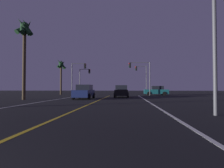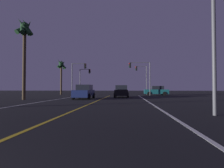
% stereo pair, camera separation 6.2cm
% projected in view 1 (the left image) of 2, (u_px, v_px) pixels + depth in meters
% --- Properties ---
extents(lane_edge_right, '(0.16, 36.97, 0.01)m').
position_uv_depth(lane_edge_right, '(156.00, 106.00, 12.50)').
color(lane_edge_right, silver).
rests_on(lane_edge_right, ground).
extents(lane_edge_left, '(0.16, 36.97, 0.01)m').
position_uv_depth(lane_edge_left, '(20.00, 105.00, 13.32)').
color(lane_edge_left, silver).
rests_on(lane_edge_left, ground).
extents(lane_center_divider, '(0.16, 36.97, 0.01)m').
position_uv_depth(lane_center_divider, '(86.00, 106.00, 12.91)').
color(lane_center_divider, gold).
rests_on(lane_center_divider, ground).
extents(car_crossing_side, '(4.30, 2.02, 1.70)m').
position_uv_depth(car_crossing_side, '(156.00, 91.00, 32.83)').
color(car_crossing_side, black).
rests_on(car_crossing_side, ground).
extents(car_oncoming, '(2.02, 4.30, 1.70)m').
position_uv_depth(car_oncoming, '(84.00, 92.00, 21.33)').
color(car_oncoming, black).
rests_on(car_oncoming, ground).
extents(car_ahead_far, '(2.02, 4.30, 1.70)m').
position_uv_depth(car_ahead_far, '(122.00, 91.00, 25.51)').
color(car_ahead_far, black).
rests_on(car_ahead_far, ground).
extents(traffic_light_near_right, '(3.77, 0.36, 5.88)m').
position_uv_depth(traffic_light_near_right, '(140.00, 71.00, 31.50)').
color(traffic_light_near_right, '#4C4C51').
rests_on(traffic_light_near_right, ground).
extents(traffic_light_near_left, '(2.74, 0.36, 5.83)m').
position_uv_depth(traffic_light_near_left, '(78.00, 72.00, 32.41)').
color(traffic_light_near_left, '#4C4C51').
rests_on(traffic_light_near_left, ground).
extents(traffic_light_far_right, '(2.37, 0.36, 5.91)m').
position_uv_depth(traffic_light_far_right, '(141.00, 74.00, 36.92)').
color(traffic_light_far_right, '#4C4C51').
rests_on(traffic_light_far_right, ground).
extents(traffic_light_far_left, '(2.37, 0.36, 5.38)m').
position_uv_depth(traffic_light_far_left, '(85.00, 76.00, 37.89)').
color(traffic_light_far_left, '#4C4C51').
rests_on(traffic_light_far_left, ground).
extents(street_lamp_right_near, '(1.92, 0.44, 8.54)m').
position_uv_depth(street_lamp_right_near, '(205.00, 2.00, 8.46)').
color(street_lamp_right_near, '#4C4C51').
rests_on(street_lamp_right_near, ground).
extents(palm_tree_left_mid, '(2.08, 2.18, 9.10)m').
position_uv_depth(palm_tree_left_mid, '(24.00, 35.00, 19.94)').
color(palm_tree_left_mid, '#473826').
rests_on(palm_tree_left_mid, ground).
extents(palm_tree_left_far, '(2.18, 2.11, 7.26)m').
position_uv_depth(palm_tree_left_far, '(61.00, 67.00, 36.24)').
color(palm_tree_left_far, '#473826').
rests_on(palm_tree_left_far, ground).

